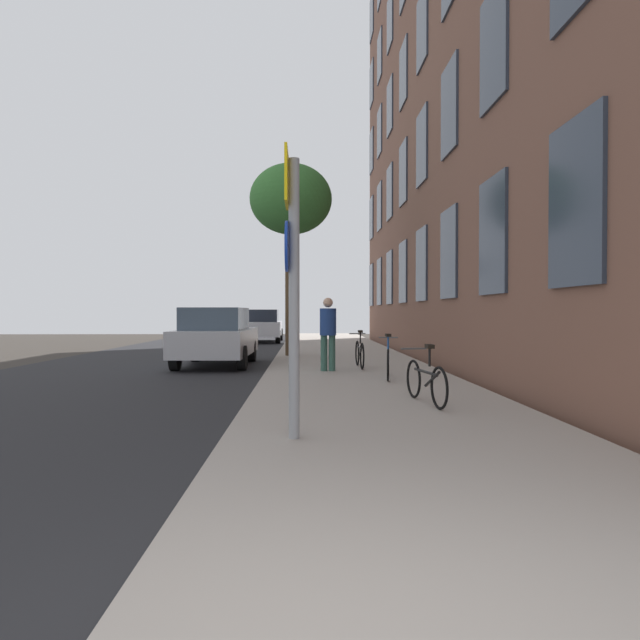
{
  "coord_description": "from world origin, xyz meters",
  "views": [
    {
      "loc": [
        -0.07,
        -1.9,
        1.51
      ],
      "look_at": [
        0.3,
        11.65,
        1.31
      ],
      "focal_mm": 30.86,
      "sensor_mm": 36.0,
      "label": 1
    }
  ],
  "objects_px": {
    "traffic_light": "(294,284)",
    "sign_post": "(292,271)",
    "bicycle_1": "(388,361)",
    "bicycle_0": "(426,380)",
    "car_1": "(262,325)",
    "tree_near": "(291,202)",
    "bicycle_2": "(360,353)",
    "car_0": "(216,336)",
    "pedestrian_0": "(328,329)"
  },
  "relations": [
    {
      "from": "sign_post",
      "to": "car_1",
      "type": "relative_size",
      "value": 0.76
    },
    {
      "from": "pedestrian_0",
      "to": "car_1",
      "type": "xyz_separation_m",
      "value": [
        -2.7,
        14.62,
        -0.26
      ]
    },
    {
      "from": "traffic_light",
      "to": "car_1",
      "type": "xyz_separation_m",
      "value": [
        -1.65,
        3.47,
        -1.9
      ]
    },
    {
      "from": "bicycle_0",
      "to": "pedestrian_0",
      "type": "relative_size",
      "value": 0.98
    },
    {
      "from": "pedestrian_0",
      "to": "bicycle_1",
      "type": "bearing_deg",
      "value": -50.54
    },
    {
      "from": "traffic_light",
      "to": "tree_near",
      "type": "relative_size",
      "value": 0.63
    },
    {
      "from": "car_1",
      "to": "tree_near",
      "type": "bearing_deg",
      "value": -80.21
    },
    {
      "from": "traffic_light",
      "to": "sign_post",
      "type": "bearing_deg",
      "value": -88.85
    },
    {
      "from": "traffic_light",
      "to": "tree_near",
      "type": "xyz_separation_m",
      "value": [
        0.05,
        -6.43,
        2.28
      ]
    },
    {
      "from": "bicycle_0",
      "to": "bicycle_2",
      "type": "relative_size",
      "value": 1.04
    },
    {
      "from": "bicycle_1",
      "to": "pedestrian_0",
      "type": "height_order",
      "value": "pedestrian_0"
    },
    {
      "from": "traffic_light",
      "to": "pedestrian_0",
      "type": "relative_size",
      "value": 2.23
    },
    {
      "from": "bicycle_0",
      "to": "pedestrian_0",
      "type": "bearing_deg",
      "value": 105.57
    },
    {
      "from": "car_0",
      "to": "bicycle_2",
      "type": "bearing_deg",
      "value": -23.42
    },
    {
      "from": "tree_near",
      "to": "bicycle_2",
      "type": "relative_size",
      "value": 3.77
    },
    {
      "from": "bicycle_1",
      "to": "traffic_light",
      "type": "bearing_deg",
      "value": 100.12
    },
    {
      "from": "bicycle_1",
      "to": "bicycle_2",
      "type": "distance_m",
      "value": 2.27
    },
    {
      "from": "bicycle_1",
      "to": "car_0",
      "type": "relative_size",
      "value": 0.42
    },
    {
      "from": "pedestrian_0",
      "to": "bicycle_2",
      "type": "bearing_deg",
      "value": 43.29
    },
    {
      "from": "bicycle_0",
      "to": "car_1",
      "type": "bearing_deg",
      "value": 101.72
    },
    {
      "from": "sign_post",
      "to": "bicycle_1",
      "type": "distance_m",
      "value": 5.93
    },
    {
      "from": "bicycle_2",
      "to": "pedestrian_0",
      "type": "xyz_separation_m",
      "value": [
        -0.83,
        -0.78,
        0.62
      ]
    },
    {
      "from": "bicycle_2",
      "to": "car_0",
      "type": "height_order",
      "value": "car_0"
    },
    {
      "from": "bicycle_1",
      "to": "bicycle_0",
      "type": "bearing_deg",
      "value": -88.34
    },
    {
      "from": "sign_post",
      "to": "tree_near",
      "type": "distance_m",
      "value": 12.0
    },
    {
      "from": "bicycle_2",
      "to": "car_1",
      "type": "distance_m",
      "value": 14.29
    },
    {
      "from": "bicycle_2",
      "to": "car_0",
      "type": "relative_size",
      "value": 0.4
    },
    {
      "from": "traffic_light",
      "to": "car_1",
      "type": "height_order",
      "value": "traffic_light"
    },
    {
      "from": "bicycle_0",
      "to": "car_1",
      "type": "relative_size",
      "value": 0.4
    },
    {
      "from": "traffic_light",
      "to": "pedestrian_0",
      "type": "distance_m",
      "value": 11.32
    },
    {
      "from": "traffic_light",
      "to": "bicycle_2",
      "type": "bearing_deg",
      "value": -79.76
    },
    {
      "from": "tree_near",
      "to": "pedestrian_0",
      "type": "distance_m",
      "value": 6.21
    },
    {
      "from": "sign_post",
      "to": "car_0",
      "type": "height_order",
      "value": "sign_post"
    },
    {
      "from": "sign_post",
      "to": "car_1",
      "type": "xyz_separation_m",
      "value": [
        -2.02,
        21.5,
        -1.12
      ]
    },
    {
      "from": "pedestrian_0",
      "to": "car_0",
      "type": "bearing_deg",
      "value": 140.99
    },
    {
      "from": "car_1",
      "to": "pedestrian_0",
      "type": "bearing_deg",
      "value": -79.53
    },
    {
      "from": "traffic_light",
      "to": "car_0",
      "type": "distance_m",
      "value": 9.13
    },
    {
      "from": "tree_near",
      "to": "pedestrian_0",
      "type": "xyz_separation_m",
      "value": [
        1.0,
        -4.72,
        -3.91
      ]
    },
    {
      "from": "bicycle_2",
      "to": "traffic_light",
      "type": "bearing_deg",
      "value": 100.24
    },
    {
      "from": "tree_near",
      "to": "bicycle_2",
      "type": "height_order",
      "value": "tree_near"
    },
    {
      "from": "bicycle_1",
      "to": "sign_post",
      "type": "bearing_deg",
      "value": -109.19
    },
    {
      "from": "tree_near",
      "to": "bicycle_1",
      "type": "xyz_separation_m",
      "value": [
        2.2,
        -6.18,
        -4.53
      ]
    },
    {
      "from": "bicycle_2",
      "to": "car_1",
      "type": "height_order",
      "value": "car_1"
    },
    {
      "from": "bicycle_0",
      "to": "car_0",
      "type": "height_order",
      "value": "car_0"
    },
    {
      "from": "bicycle_1",
      "to": "car_1",
      "type": "distance_m",
      "value": 16.55
    },
    {
      "from": "sign_post",
      "to": "bicycle_0",
      "type": "relative_size",
      "value": 1.87
    },
    {
      "from": "tree_near",
      "to": "car_0",
      "type": "distance_m",
      "value": 5.17
    },
    {
      "from": "sign_post",
      "to": "bicycle_0",
      "type": "distance_m",
      "value": 3.34
    },
    {
      "from": "tree_near",
      "to": "bicycle_2",
      "type": "distance_m",
      "value": 6.28
    },
    {
      "from": "traffic_light",
      "to": "bicycle_1",
      "type": "xyz_separation_m",
      "value": [
        2.25,
        -12.61,
        -2.26
      ]
    }
  ]
}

